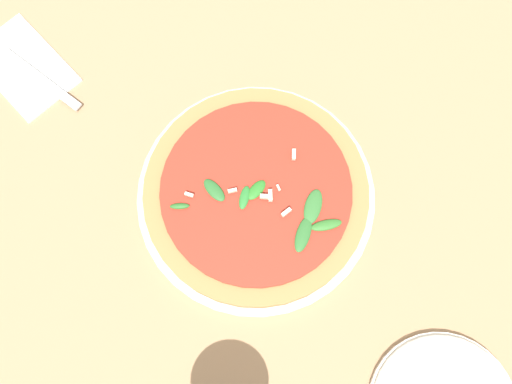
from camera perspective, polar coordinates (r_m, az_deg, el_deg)
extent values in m
plane|color=#9E7A56|center=(0.78, -2.12, 0.07)|extent=(6.00, 6.00, 0.00)
cylinder|color=silver|center=(0.77, 0.00, -0.48)|extent=(0.30, 0.30, 0.01)
cylinder|color=#AD7542|center=(0.75, 0.00, -0.18)|extent=(0.28, 0.28, 0.02)
cylinder|color=#A82D1E|center=(0.74, 0.00, 0.06)|extent=(0.24, 0.24, 0.01)
ellipsoid|color=#27732C|center=(0.73, -0.97, -0.44)|extent=(0.03, 0.03, 0.01)
ellipsoid|color=#2A6229|center=(0.73, 4.52, -4.05)|extent=(0.04, 0.05, 0.01)
ellipsoid|color=#2F6B27|center=(0.73, 6.72, -3.15)|extent=(0.03, 0.04, 0.01)
ellipsoid|color=#286326|center=(0.74, -7.28, -1.35)|extent=(0.02, 0.02, 0.01)
ellipsoid|color=#287324|center=(0.74, 0.04, 0.19)|extent=(0.02, 0.03, 0.01)
ellipsoid|color=#28612A|center=(0.74, -4.00, 0.18)|extent=(0.04, 0.02, 0.01)
ellipsoid|color=#2E682D|center=(0.73, 5.46, -1.39)|extent=(0.04, 0.05, 0.01)
cube|color=#EFE5C6|center=(0.75, 3.62, 3.59)|extent=(0.01, 0.01, 0.01)
cube|color=#EFE5C6|center=(0.73, 2.15, 0.41)|extent=(0.01, 0.00, 0.00)
cube|color=#EFE5C6|center=(0.73, -6.38, -0.26)|extent=(0.01, 0.01, 0.01)
cube|color=#EFE5C6|center=(0.73, 1.37, -0.33)|extent=(0.01, 0.01, 0.01)
cube|color=#EFE5C6|center=(0.72, 2.90, -1.94)|extent=(0.00, 0.01, 0.01)
cube|color=#EFE5C6|center=(0.73, -2.25, 0.14)|extent=(0.01, 0.01, 0.01)
cube|color=#EFE5C6|center=(0.73, 0.93, -0.45)|extent=(0.01, 0.01, 0.01)
cube|color=white|center=(0.90, -21.26, 11.07)|extent=(0.15, 0.11, 0.01)
cube|color=silver|center=(0.88, -19.87, 10.14)|extent=(0.14, 0.05, 0.00)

